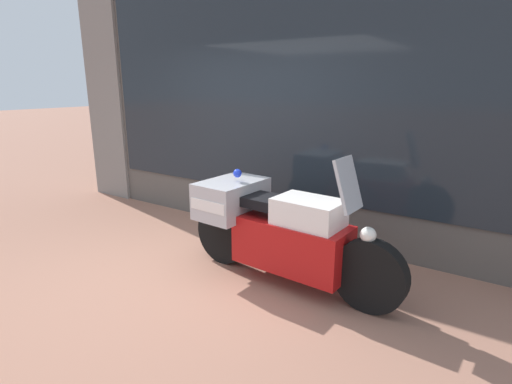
% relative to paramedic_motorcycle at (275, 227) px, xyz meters
% --- Properties ---
extents(ground_plane, '(60.00, 60.00, 0.00)m').
position_rel_paramedic_motorcycle_xyz_m(ground_plane, '(-1.03, -0.67, -0.56)').
color(ground_plane, '#9E6B56').
extents(shop_building, '(6.94, 0.55, 3.84)m').
position_rel_paramedic_motorcycle_xyz_m(shop_building, '(-1.44, 1.32, 1.37)').
color(shop_building, '#56514C').
rests_on(shop_building, ground).
extents(window_display, '(5.64, 0.30, 2.01)m').
position_rel_paramedic_motorcycle_xyz_m(window_display, '(-0.68, 1.36, -0.08)').
color(window_display, slate).
rests_on(window_display, ground).
extents(paramedic_motorcycle, '(2.35, 0.78, 1.34)m').
position_rel_paramedic_motorcycle_xyz_m(paramedic_motorcycle, '(0.00, 0.00, 0.00)').
color(paramedic_motorcycle, black).
rests_on(paramedic_motorcycle, ground).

